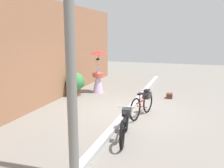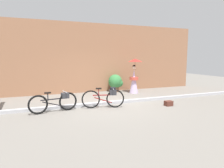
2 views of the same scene
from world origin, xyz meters
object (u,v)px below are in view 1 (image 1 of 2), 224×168
bicycle_far_side (143,103)px  potted_plant_by_door (76,83)px  person_with_parasol (98,72)px  bicycle_near_officer (125,123)px  backpack_on_pavement (170,96)px  utility_pole (70,46)px

bicycle_far_side → potted_plant_by_door: potted_plant_by_door is taller
bicycle_far_side → person_with_parasol: person_with_parasol is taller
bicycle_near_officer → backpack_on_pavement: 4.49m
bicycle_far_side → backpack_on_pavement: size_ratio=5.28×
bicycle_far_side → bicycle_near_officer: bearing=176.9°
potted_plant_by_door → person_with_parasol: bearing=-41.7°
backpack_on_pavement → bicycle_near_officer: bearing=170.6°
bicycle_near_officer → backpack_on_pavement: bearing=-9.4°
bicycle_far_side → potted_plant_by_door: 3.72m
person_with_parasol → backpack_on_pavement: (-0.06, -3.17, -0.84)m
utility_pole → bicycle_far_side: bearing=-8.0°
person_with_parasol → bicycle_near_officer: bearing=-151.4°
bicycle_far_side → potted_plant_by_door: (1.78, 3.26, 0.12)m
bicycle_near_officer → backpack_on_pavement: bicycle_near_officer is taller
person_with_parasol → bicycle_far_side: bearing=-135.6°
person_with_parasol → backpack_on_pavement: person_with_parasol is taller
bicycle_far_side → backpack_on_pavement: bicycle_far_side is taller
person_with_parasol → potted_plant_by_door: size_ratio=1.89×
bicycle_near_officer → potted_plant_by_door: size_ratio=1.74×
potted_plant_by_door → utility_pole: (-5.63, -2.72, 1.85)m
person_with_parasol → potted_plant_by_door: 1.15m
bicycle_far_side → utility_pole: (-3.85, 0.54, 1.97)m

